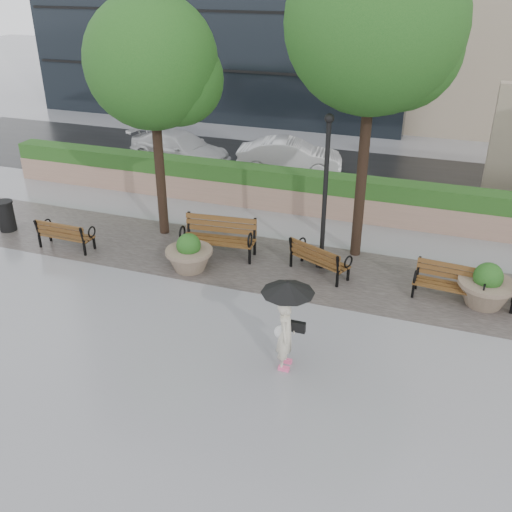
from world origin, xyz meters
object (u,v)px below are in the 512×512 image
(bench_3, at_px, (448,291))
(planter_right, at_px, (486,289))
(car_left, at_px, (180,149))
(lamppost, at_px, (324,204))
(bench_2, at_px, (319,265))
(trash_bin, at_px, (6,217))
(bench_0, at_px, (66,240))
(bench_1, at_px, (219,245))
(pedestrian, at_px, (287,317))
(car_right, at_px, (290,157))
(planter_left, at_px, (189,256))

(bench_3, xyz_separation_m, planter_right, (0.83, 0.07, 0.17))
(car_left, bearing_deg, lamppost, -119.26)
(bench_2, relative_size, trash_bin, 1.94)
(bench_0, bearing_deg, bench_1, -165.46)
(trash_bin, height_order, pedestrian, pedestrian)
(bench_1, height_order, bench_3, bench_1)
(bench_0, xyz_separation_m, planter_right, (11.27, 0.76, 0.17))
(planter_right, bearing_deg, car_right, 132.38)
(bench_1, relative_size, planter_left, 1.69)
(lamppost, relative_size, car_left, 0.92)
(bench_1, xyz_separation_m, pedestrian, (3.21, -4.11, 0.85))
(pedestrian, bearing_deg, bench_2, 0.01)
(car_right, bearing_deg, lamppost, -168.29)
(bench_2, distance_m, lamppost, 1.62)
(car_left, relative_size, car_right, 1.11)
(bench_2, height_order, car_right, car_right)
(bench_0, distance_m, trash_bin, 2.54)
(bench_1, distance_m, car_left, 8.64)
(car_left, bearing_deg, trash_bin, 178.29)
(bench_3, relative_size, pedestrian, 0.88)
(planter_left, bearing_deg, trash_bin, 175.89)
(bench_0, relative_size, lamppost, 0.40)
(bench_0, xyz_separation_m, pedestrian, (7.50, -3.07, 0.91))
(bench_3, xyz_separation_m, trash_bin, (-12.93, -0.22, 0.19))
(bench_3, distance_m, pedestrian, 4.86)
(bench_2, xyz_separation_m, pedestrian, (0.31, -4.01, 0.91))
(bench_2, distance_m, pedestrian, 4.12)
(bench_1, xyz_separation_m, bench_2, (2.89, -0.10, -0.06))
(bench_3, bearing_deg, car_right, 133.45)
(bench_2, relative_size, car_left, 0.39)
(planter_left, bearing_deg, car_right, 88.81)
(car_left, xyz_separation_m, pedestrian, (7.95, -11.33, 0.52))
(pedestrian, bearing_deg, trash_bin, 66.01)
(lamppost, bearing_deg, pedestrian, -85.42)
(bench_2, xyz_separation_m, planter_left, (-3.30, -0.93, 0.15))
(bench_2, xyz_separation_m, planter_right, (4.09, -0.18, 0.17))
(car_left, bearing_deg, pedestrian, -131.98)
(bench_3, distance_m, car_left, 13.27)
(bench_3, bearing_deg, lamppost, 173.24)
(planter_left, bearing_deg, bench_1, 68.51)
(bench_1, height_order, planter_right, planter_right)
(bench_2, distance_m, planter_right, 4.10)
(bench_3, bearing_deg, trash_bin, -174.23)
(planter_left, distance_m, trash_bin, 6.40)
(bench_1, xyz_separation_m, car_right, (-0.23, 7.62, 0.34))
(bench_3, relative_size, planter_right, 1.29)
(bench_1, relative_size, car_right, 0.52)
(bench_2, relative_size, planter_left, 1.40)
(lamppost, bearing_deg, bench_0, -169.20)
(car_left, bearing_deg, planter_left, -139.29)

